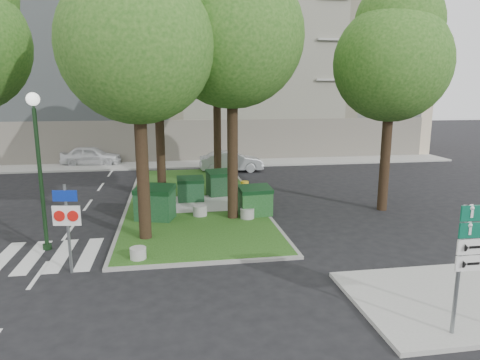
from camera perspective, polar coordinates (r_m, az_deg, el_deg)
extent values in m
plane|color=black|center=(13.76, -6.61, -11.18)|extent=(120.00, 120.00, 0.00)
cube|color=#1E4413|center=(21.36, -6.32, -2.62)|extent=(6.00, 16.00, 0.12)
cube|color=gray|center=(21.36, -6.32, -2.64)|extent=(6.30, 16.30, 0.10)
cube|color=#999993|center=(12.69, 26.16, -14.16)|extent=(5.00, 4.00, 0.12)
cube|color=#999993|center=(31.62, -8.25, 2.05)|extent=(42.00, 3.00, 0.12)
cube|color=silver|center=(15.49, -21.07, -9.23)|extent=(5.00, 3.00, 0.01)
cube|color=#BDAA8E|center=(38.76, -8.85, 15.60)|extent=(41.00, 12.00, 16.00)
cylinder|color=black|center=(15.37, -12.94, 2.99)|extent=(0.44, 0.44, 6.16)
sphere|color=#1E4C14|center=(15.27, -13.61, 16.99)|extent=(5.20, 5.20, 5.20)
cylinder|color=black|center=(17.46, -1.00, 5.24)|extent=(0.44, 0.44, 6.72)
sphere|color=#1E4C14|center=(17.47, -1.05, 18.66)|extent=(5.60, 5.60, 5.60)
cylinder|color=black|center=(21.81, -10.59, 5.25)|extent=(0.44, 0.44, 5.88)
sphere|color=#1E4C14|center=(21.70, -10.96, 14.65)|extent=(4.80, 4.80, 4.80)
sphere|color=#1E4C14|center=(22.05, -10.30, 19.02)|extent=(3.60, 3.60, 3.60)
cylinder|color=black|center=(24.88, -3.06, 7.52)|extent=(0.44, 0.44, 7.00)
sphere|color=#1E4C14|center=(24.93, -3.17, 17.31)|extent=(5.80, 5.80, 5.80)
sphere|color=#1E4C14|center=(25.43, -2.55, 21.76)|extent=(4.35, 4.35, 4.35)
cylinder|color=black|center=(20.20, 18.90, 4.31)|extent=(0.44, 0.44, 5.88)
sphere|color=#1E4C14|center=(20.09, 19.59, 14.45)|extent=(5.00, 5.00, 5.00)
sphere|color=#1E4C14|center=(20.57, 20.43, 19.03)|extent=(3.75, 3.75, 3.75)
cube|color=#0F3818|center=(18.10, -11.25, -3.31)|extent=(1.73, 1.42, 1.17)
cube|color=black|center=(17.93, -11.34, -1.21)|extent=(1.80, 1.50, 0.34)
cube|color=#113B1C|center=(20.82, -6.61, -1.45)|extent=(1.24, 0.85, 0.97)
cube|color=black|center=(20.70, -6.64, 0.07)|extent=(1.29, 0.91, 0.28)
cube|color=black|center=(21.85, -2.54, -0.63)|extent=(1.50, 1.16, 1.06)
cube|color=black|center=(21.73, -2.55, 0.97)|extent=(1.56, 1.23, 0.31)
cube|color=#144216|center=(18.35, 2.02, -3.08)|extent=(1.41, 1.03, 1.05)
cube|color=black|center=(18.21, 2.03, -1.23)|extent=(1.46, 1.09, 0.30)
cylinder|color=#A2A19C|center=(14.15, -13.44, -9.46)|extent=(0.51, 0.51, 0.36)
cylinder|color=gray|center=(17.94, 0.96, -4.47)|extent=(0.58, 0.58, 0.42)
cylinder|color=gray|center=(18.40, -5.36, -4.07)|extent=(0.60, 0.60, 0.43)
cylinder|color=gold|center=(21.82, 0.62, -1.10)|extent=(0.41, 0.41, 0.72)
cylinder|color=black|center=(15.72, -25.02, -0.14)|extent=(0.13, 0.13, 4.81)
cylinder|color=black|center=(16.31, -24.31, -8.09)|extent=(0.29, 0.29, 0.19)
sphere|color=white|center=(15.44, -25.90, 9.68)|extent=(0.42, 0.42, 0.42)
cylinder|color=slate|center=(13.61, -21.93, -6.16)|extent=(0.10, 0.10, 2.72)
cube|color=navy|center=(13.34, -22.27, -1.93)|extent=(0.70, 0.16, 0.33)
cube|color=white|center=(13.49, -22.08, -4.40)|extent=(0.81, 0.17, 0.60)
cylinder|color=red|center=(13.53, -22.89, -4.41)|extent=(0.33, 0.08, 0.33)
cylinder|color=red|center=(13.45, -21.26, -4.38)|extent=(0.33, 0.08, 0.33)
cylinder|color=slate|center=(10.45, 27.12, -10.75)|extent=(0.09, 0.09, 2.92)
imported|color=silver|center=(33.00, -19.21, 3.08)|extent=(4.40, 2.18, 1.44)
imported|color=#ADB2B6|center=(28.83, -1.18, 2.51)|extent=(4.25, 1.54, 1.39)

